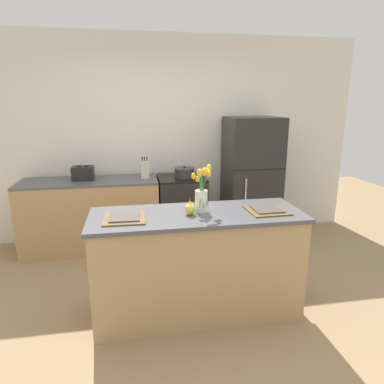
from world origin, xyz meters
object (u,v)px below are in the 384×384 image
(flower_vase, at_px, (202,193))
(stove_range, at_px, (182,210))
(plate_setting_left, at_px, (125,218))
(cooking_pot, at_px, (184,173))
(plate_setting_right, at_px, (267,210))
(knife_block, at_px, (145,169))
(refrigerator, at_px, (251,180))
(toaster, at_px, (83,173))
(pear_figurine, at_px, (190,208))

(flower_vase, bearing_deg, stove_range, 87.90)
(plate_setting_left, relative_size, cooking_pot, 1.33)
(plate_setting_left, bearing_deg, plate_setting_right, 0.00)
(plate_setting_left, relative_size, knife_block, 1.26)
(cooking_pot, height_order, knife_block, knife_block)
(stove_range, height_order, plate_setting_left, plate_setting_left)
(refrigerator, distance_m, knife_block, 1.43)
(stove_range, bearing_deg, flower_vase, -92.10)
(toaster, bearing_deg, cooking_pot, -3.74)
(pear_figurine, bearing_deg, cooking_pot, 82.83)
(pear_figurine, bearing_deg, plate_setting_right, -0.95)
(toaster, height_order, knife_block, knife_block)
(flower_vase, relative_size, plate_setting_left, 1.19)
(plate_setting_left, bearing_deg, flower_vase, 6.23)
(stove_range, bearing_deg, plate_setting_right, -73.07)
(refrigerator, relative_size, flower_vase, 4.11)
(plate_setting_right, bearing_deg, cooking_pot, 106.32)
(plate_setting_left, distance_m, cooking_pot, 1.76)
(refrigerator, xyz_separation_m, flower_vase, (-1.01, -1.57, 0.28))
(stove_range, height_order, pear_figurine, pear_figurine)
(flower_vase, distance_m, cooking_pot, 1.53)
(pear_figurine, bearing_deg, knife_block, 100.18)
(knife_block, bearing_deg, refrigerator, -0.90)
(stove_range, bearing_deg, knife_block, 177.17)
(refrigerator, height_order, pear_figurine, refrigerator)
(flower_vase, height_order, knife_block, flower_vase)
(stove_range, height_order, toaster, toaster)
(pear_figurine, distance_m, knife_block, 1.68)
(plate_setting_left, xyz_separation_m, toaster, (-0.52, 1.68, 0.04))
(stove_range, height_order, plate_setting_right, plate_setting_right)
(pear_figurine, height_order, toaster, same)
(cooking_pot, bearing_deg, plate_setting_right, -73.68)
(cooking_pot, bearing_deg, pear_figurine, -97.17)
(stove_range, relative_size, flower_vase, 2.24)
(flower_vase, bearing_deg, pear_figurine, -151.50)
(toaster, distance_m, knife_block, 0.76)
(flower_vase, xyz_separation_m, plate_setting_right, (0.56, -0.07, -0.16))
(pear_figurine, distance_m, toaster, 1.97)
(pear_figurine, relative_size, plate_setting_right, 0.42)
(refrigerator, height_order, plate_setting_right, refrigerator)
(cooking_pot, xyz_separation_m, knife_block, (-0.50, 0.07, 0.05))
(stove_range, height_order, cooking_pot, cooking_pot)
(flower_vase, distance_m, knife_block, 1.65)
(toaster, relative_size, knife_block, 1.04)
(pear_figurine, relative_size, cooking_pot, 0.56)
(plate_setting_right, xyz_separation_m, knife_block, (-0.96, 1.66, 0.07))
(cooking_pot, bearing_deg, plate_setting_left, -114.68)
(refrigerator, bearing_deg, pear_figurine, -124.38)
(flower_vase, bearing_deg, cooking_pot, 86.61)
(stove_range, relative_size, toaster, 3.23)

